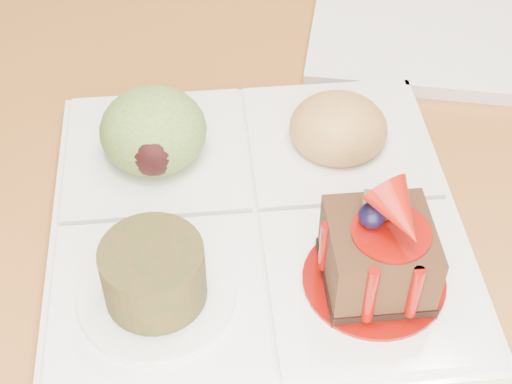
{
  "coord_description": "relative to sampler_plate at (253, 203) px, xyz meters",
  "views": [
    {
      "loc": [
        -0.22,
        -0.75,
        1.14
      ],
      "look_at": [
        -0.2,
        -0.41,
        0.79
      ],
      "focal_mm": 55.0,
      "sensor_mm": 36.0,
      "label": 1
    }
  ],
  "objects": [
    {
      "name": "ground",
      "position": [
        0.2,
        0.4,
        -0.77
      ],
      "size": [
        6.0,
        6.0,
        0.0
      ],
      "primitive_type": "plane",
      "color": "brown"
    },
    {
      "name": "sampler_plate",
      "position": [
        0.0,
        0.0,
        0.0
      ],
      "size": [
        0.27,
        0.27,
        0.1
      ],
      "rotation": [
        0.0,
        0.0,
        0.02
      ],
      "color": "silver",
      "rests_on": "dining_table"
    },
    {
      "name": "second_plate",
      "position": [
        0.22,
        0.25,
        -0.01
      ],
      "size": [
        0.33,
        0.33,
        0.01
      ],
      "primitive_type": "cube",
      "rotation": [
        0.0,
        0.0,
        -0.22
      ],
      "color": "silver",
      "rests_on": "dining_table"
    }
  ]
}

